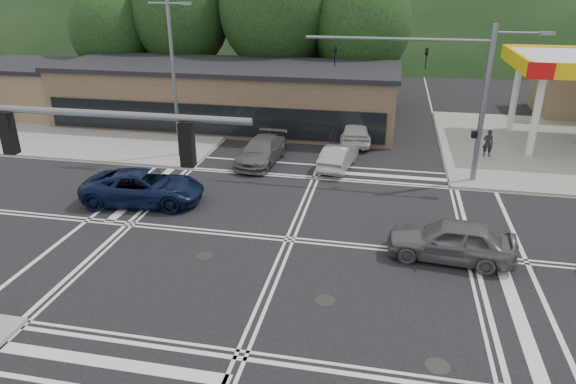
% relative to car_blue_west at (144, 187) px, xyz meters
% --- Properties ---
extents(ground, '(120.00, 120.00, 0.00)m').
position_rel_car_blue_west_xyz_m(ground, '(7.56, -2.33, -0.79)').
color(ground, black).
rests_on(ground, ground).
extents(sidewalk_ne, '(16.00, 16.00, 0.15)m').
position_rel_car_blue_west_xyz_m(sidewalk_ne, '(22.56, 12.67, -0.71)').
color(sidewalk_ne, gray).
rests_on(sidewalk_ne, ground).
extents(sidewalk_nw, '(16.00, 16.00, 0.15)m').
position_rel_car_blue_west_xyz_m(sidewalk_nw, '(-7.44, 12.67, -0.71)').
color(sidewalk_nw, gray).
rests_on(sidewalk_nw, ground).
extents(commercial_row, '(24.00, 8.00, 4.00)m').
position_rel_car_blue_west_xyz_m(commercial_row, '(-0.44, 14.67, 1.21)').
color(commercial_row, brown).
rests_on(commercial_row, ground).
extents(commercial_nw, '(8.00, 7.00, 3.60)m').
position_rel_car_blue_west_xyz_m(commercial_nw, '(-16.44, 14.67, 1.01)').
color(commercial_nw, '#846B4F').
rests_on(commercial_nw, ground).
extents(hill_north, '(252.00, 126.00, 140.00)m').
position_rel_car_blue_west_xyz_m(hill_north, '(7.56, 87.67, -0.79)').
color(hill_north, black).
rests_on(hill_north, ground).
extents(tree_n_a, '(8.00, 8.00, 11.75)m').
position_rel_car_blue_west_xyz_m(tree_n_a, '(-6.44, 21.67, 6.35)').
color(tree_n_a, '#382619').
rests_on(tree_n_a, ground).
extents(tree_n_b, '(9.00, 9.00, 12.98)m').
position_rel_car_blue_west_xyz_m(tree_n_b, '(1.56, 21.67, 7.01)').
color(tree_n_b, '#382619').
rests_on(tree_n_b, ground).
extents(tree_n_c, '(7.60, 7.60, 10.87)m').
position_rel_car_blue_west_xyz_m(tree_n_c, '(8.56, 21.67, 5.70)').
color(tree_n_c, '#382619').
rests_on(tree_n_c, ground).
extents(tree_n_d, '(6.80, 6.80, 9.76)m').
position_rel_car_blue_west_xyz_m(tree_n_d, '(-12.44, 20.67, 5.05)').
color(tree_n_d, '#382619').
rests_on(tree_n_d, ground).
extents(tree_n_e, '(8.40, 8.40, 11.98)m').
position_rel_car_blue_west_xyz_m(tree_n_e, '(5.56, 25.67, 6.35)').
color(tree_n_e, '#382619').
rests_on(tree_n_e, ground).
extents(streetlight_nw, '(2.50, 0.25, 9.00)m').
position_rel_car_blue_west_xyz_m(streetlight_nw, '(-0.88, 6.67, 4.26)').
color(streetlight_nw, slate).
rests_on(streetlight_nw, ground).
extents(signal_mast_ne, '(11.65, 0.30, 8.00)m').
position_rel_car_blue_west_xyz_m(signal_mast_ne, '(14.50, 5.87, 4.29)').
color(signal_mast_ne, slate).
rests_on(signal_mast_ne, ground).
extents(car_blue_west, '(5.93, 3.25, 1.57)m').
position_rel_car_blue_west_xyz_m(car_blue_west, '(0.00, 0.00, 0.00)').
color(car_blue_west, '#0B1432').
rests_on(car_blue_west, ground).
extents(car_grey_center, '(4.87, 2.30, 1.61)m').
position_rel_car_blue_west_xyz_m(car_grey_center, '(13.84, -2.63, 0.02)').
color(car_grey_center, '#5A5C5F').
rests_on(car_grey_center, ground).
extents(car_queue_a, '(2.01, 4.21, 1.33)m').
position_rel_car_blue_west_xyz_m(car_queue_a, '(8.56, 6.67, -0.12)').
color(car_queue_a, '#999B9F').
rests_on(car_queue_a, ground).
extents(car_queue_b, '(2.36, 5.00, 1.65)m').
position_rel_car_blue_west_xyz_m(car_queue_b, '(9.12, 11.67, 0.04)').
color(car_queue_b, silver).
rests_on(car_queue_b, ground).
extents(car_northbound, '(2.41, 5.09, 1.43)m').
position_rel_car_blue_west_xyz_m(car_northbound, '(4.09, 6.67, -0.07)').
color(car_northbound, '#55575A').
rests_on(car_northbound, ground).
extents(pedestrian, '(0.62, 0.43, 1.63)m').
position_rel_car_blue_west_xyz_m(pedestrian, '(17.02, 9.98, 0.18)').
color(pedestrian, black).
rests_on(pedestrian, sidewalk_ne).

